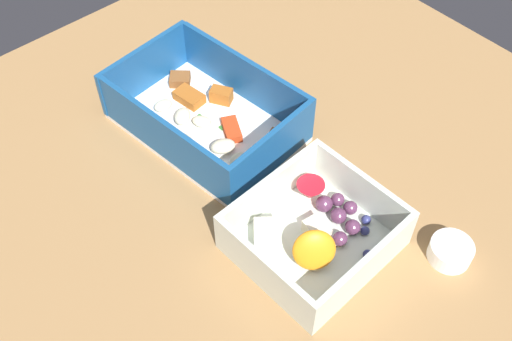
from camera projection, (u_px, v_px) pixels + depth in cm
name	position (u px, v px, depth cm)	size (l,w,h in cm)	color
table_surface	(266.00, 199.00, 66.42)	(80.00, 80.00, 2.00)	#9E7547
pasta_container	(206.00, 116.00, 70.05)	(22.20, 15.88, 6.65)	white
fruit_bowl	(314.00, 232.00, 60.35)	(13.78, 14.99, 5.22)	silver
paper_cup_liner	(450.00, 251.00, 59.85)	(4.30, 4.30, 1.99)	white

